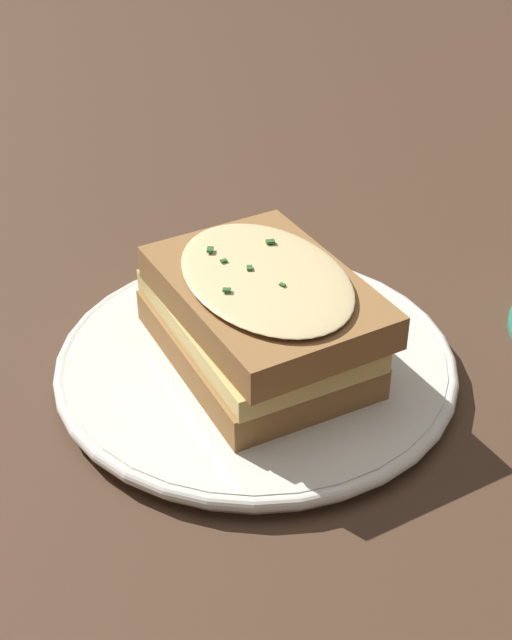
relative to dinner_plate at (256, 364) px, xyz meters
name	(u,v)px	position (x,y,z in m)	size (l,w,h in m)	color
ground_plane	(287,373)	(-0.02, 0.01, -0.01)	(2.40, 2.40, 0.00)	#473021
dinner_plate	(256,364)	(0.00, 0.00, 0.00)	(0.27, 0.27, 0.02)	silver
sandwich	(260,316)	(0.00, 0.00, 0.04)	(0.15, 0.18, 0.07)	olive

